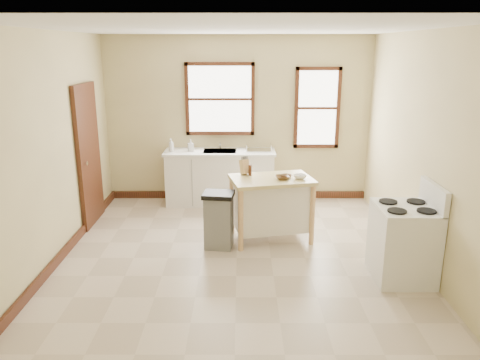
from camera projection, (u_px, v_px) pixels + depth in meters
The scene contains 23 objects.
floor at pixel (237, 258), 5.98m from camera, with size 5.00×5.00×0.00m, color beige.
ceiling at pixel (236, 28), 5.21m from camera, with size 5.00×5.00×0.00m, color white.
wall_back at pixel (238, 120), 8.00m from camera, with size 4.50×0.04×2.80m, color beige.
wall_left at pixel (49, 151), 5.60m from camera, with size 0.04×5.00×2.80m, color beige.
wall_right at pixel (424, 151), 5.59m from camera, with size 0.04×5.00×2.80m, color beige.
window_main at pixel (220, 99), 7.88m from camera, with size 1.17×0.06×1.22m, color black, non-canonical shape.
window_side at pixel (317, 108), 7.92m from camera, with size 0.77×0.06×1.37m, color black, non-canonical shape.
door_left at pixel (89, 155), 6.95m from camera, with size 0.06×0.90×2.10m, color black.
baseboard_back at pixel (238, 195), 8.34m from camera, with size 4.50×0.04×0.12m, color black.
baseboard_left at pixel (63, 254), 5.97m from camera, with size 0.04×5.00×0.12m, color black.
sink_counter at pixel (220, 177), 7.97m from camera, with size 1.86×0.62×0.92m, color silver, non-canonical shape.
faucet at pixel (220, 142), 7.99m from camera, with size 0.03×0.03×0.22m, color silver.
soap_bottle_a at pixel (171, 145), 7.74m from camera, with size 0.08×0.09×0.22m, color #B2B2B2.
soap_bottle_b at pixel (191, 145), 7.81m from camera, with size 0.09×0.09×0.19m, color #B2B2B2.
dish_rack at pixel (259, 147), 7.85m from camera, with size 0.43×0.32×0.11m, color silver, non-canonical shape.
kitchen_island at pixel (271, 209), 6.46m from camera, with size 1.09×0.69×0.89m, color #E0CB83, non-canonical shape.
knife_block at pixel (245, 167), 6.49m from camera, with size 0.10×0.10×0.20m, color tan, non-canonical shape.
pepper_grinder at pixel (250, 170), 6.44m from camera, with size 0.04×0.04×0.15m, color #401F11.
bowl_a at pixel (282, 177), 6.28m from camera, with size 0.19×0.19×0.05m, color brown.
bowl_b at pixel (286, 176), 6.36m from camera, with size 0.15×0.15×0.04m, color brown.
bowl_c at pixel (300, 177), 6.30m from camera, with size 0.17×0.17×0.05m, color white.
trash_bin at pixel (219, 220), 6.21m from camera, with size 0.39×0.33×0.77m, color slate, non-canonical shape.
gas_stove at pixel (404, 232), 5.33m from camera, with size 0.70×0.71×1.14m, color white, non-canonical shape.
Camera 1 is at (0.05, -5.48, 2.61)m, focal length 35.00 mm.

